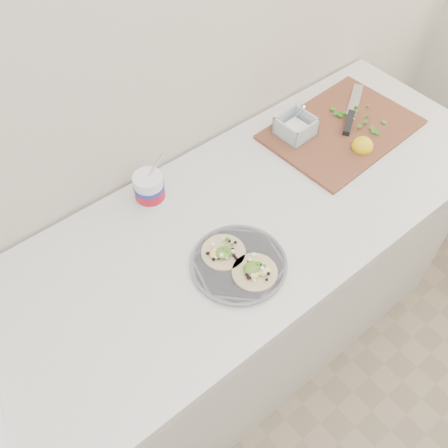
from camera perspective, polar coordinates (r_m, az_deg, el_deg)
counter at (r=1.75m, az=-7.13°, el=-13.83°), size 2.44×0.66×0.90m
taco_plate at (r=1.34m, az=1.70°, el=-4.36°), size 0.26×0.26×0.04m
tub at (r=1.47m, az=-8.45°, el=4.27°), size 0.09×0.09×0.20m
cutboard at (r=1.76m, az=12.85°, el=10.86°), size 0.52×0.38×0.08m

